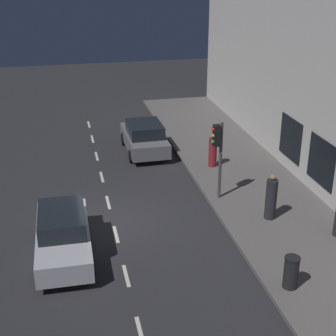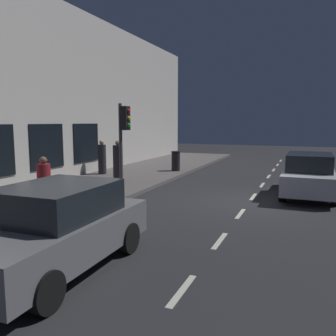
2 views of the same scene
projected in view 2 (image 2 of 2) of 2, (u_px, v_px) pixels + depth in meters
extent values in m
plane|color=#28282B|center=(249.00, 202.00, 11.99)|extent=(60.00, 60.00, 0.00)
cube|color=#5B5654|center=(93.00, 188.00, 14.29)|extent=(4.50, 32.00, 0.15)
cube|color=beige|center=(39.00, 91.00, 14.72)|extent=(0.60, 32.00, 8.00)
cube|color=black|center=(86.00, 143.00, 17.50)|extent=(0.04, 2.02, 1.89)
cube|color=black|center=(47.00, 146.00, 14.90)|extent=(0.04, 2.02, 1.89)
cube|color=beige|center=(281.00, 161.00, 24.88)|extent=(0.12, 1.20, 0.01)
cube|color=beige|center=(278.00, 165.00, 22.49)|extent=(0.12, 1.20, 0.01)
cube|color=beige|center=(274.00, 170.00, 20.09)|extent=(0.12, 1.20, 0.01)
cube|color=beige|center=(269.00, 176.00, 17.70)|extent=(0.12, 1.20, 0.01)
cube|color=beige|center=(262.00, 185.00, 15.31)|extent=(0.12, 1.20, 0.01)
cube|color=beige|center=(253.00, 197.00, 12.91)|extent=(0.12, 1.20, 0.01)
cube|color=beige|center=(240.00, 214.00, 10.52)|extent=(0.12, 1.20, 0.01)
cube|color=beige|center=(220.00, 241.00, 8.13)|extent=(0.12, 1.20, 0.01)
cube|color=beige|center=(182.00, 290.00, 5.73)|extent=(0.12, 1.20, 0.01)
cylinder|color=#424244|center=(121.00, 149.00, 12.68)|extent=(0.12, 0.12, 3.22)
cube|color=black|center=(125.00, 118.00, 12.47)|extent=(0.26, 0.32, 0.84)
sphere|color=red|center=(128.00, 111.00, 12.38)|extent=(0.15, 0.15, 0.15)
sphere|color=gold|center=(129.00, 118.00, 12.42)|extent=(0.15, 0.15, 0.15)
sphere|color=green|center=(129.00, 125.00, 12.45)|extent=(0.15, 0.15, 0.15)
cube|color=slate|center=(54.00, 237.00, 6.46)|extent=(1.92, 4.09, 0.70)
cube|color=black|center=(58.00, 200.00, 6.53)|extent=(1.67, 2.14, 0.60)
cylinder|color=black|center=(46.00, 292.00, 5.02)|extent=(0.23, 0.64, 0.64)
cylinder|color=black|center=(128.00, 238.00, 7.36)|extent=(0.23, 0.64, 0.64)
cylinder|color=black|center=(59.00, 229.00, 7.98)|extent=(0.23, 0.64, 0.64)
cube|color=#B7B7BC|center=(309.00, 179.00, 13.05)|extent=(1.78, 4.37, 0.70)
cube|color=black|center=(310.00, 162.00, 12.80)|extent=(1.55, 2.28, 0.60)
cylinder|color=black|center=(288.00, 180.00, 14.63)|extent=(0.23, 0.64, 0.64)
cylinder|color=black|center=(331.00, 183.00, 14.02)|extent=(0.23, 0.64, 0.64)
cylinder|color=black|center=(283.00, 192.00, 12.15)|extent=(0.23, 0.64, 0.64)
cylinder|color=black|center=(334.00, 196.00, 11.54)|extent=(0.23, 0.64, 0.64)
cylinder|color=#232328|center=(118.00, 164.00, 15.21)|extent=(0.46, 0.46, 1.58)
sphere|color=#936B4C|center=(118.00, 143.00, 15.10)|extent=(0.21, 0.21, 0.21)
cube|color=#936B4C|center=(120.00, 143.00, 15.07)|extent=(0.04, 0.06, 0.06)
cylinder|color=#232328|center=(102.00, 159.00, 17.49)|extent=(0.50, 0.50, 1.45)
sphere|color=tan|center=(102.00, 142.00, 17.38)|extent=(0.24, 0.24, 0.24)
cube|color=tan|center=(103.00, 142.00, 17.31)|extent=(0.06, 0.08, 0.07)
cylinder|color=maroon|center=(44.00, 188.00, 10.11)|extent=(0.53, 0.53, 1.39)
sphere|color=brown|center=(43.00, 160.00, 10.01)|extent=(0.21, 0.21, 0.21)
cube|color=brown|center=(47.00, 160.00, 10.06)|extent=(0.07, 0.07, 0.06)
cylinder|color=black|center=(176.00, 162.00, 18.65)|extent=(0.45, 0.45, 0.98)
cylinder|color=black|center=(176.00, 152.00, 18.58)|extent=(0.47, 0.47, 0.06)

